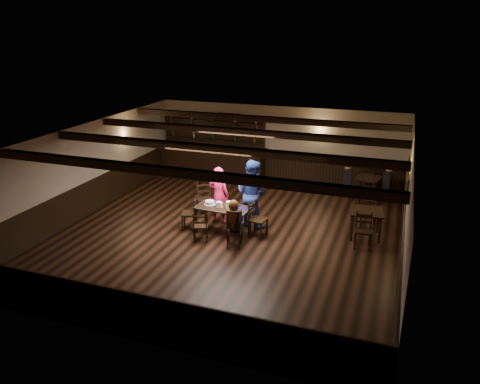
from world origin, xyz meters
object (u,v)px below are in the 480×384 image
(cake, at_px, (210,203))
(bar_counter, at_px, (212,156))
(dining_table, at_px, (223,210))
(woman_pink, at_px, (219,195))
(man_blue, at_px, (252,193))
(chair_near_right, at_px, (234,231))
(chair_near_left, at_px, (200,225))

(cake, bearing_deg, bar_counter, 111.92)
(dining_table, height_order, woman_pink, woman_pink)
(man_blue, bearing_deg, chair_near_right, 107.20)
(dining_table, relative_size, chair_near_left, 1.83)
(dining_table, bearing_deg, woman_pink, 119.97)
(woman_pink, bearing_deg, cake, 89.31)
(chair_near_left, xyz_separation_m, bar_counter, (-1.96, 5.52, 0.25))
(chair_near_right, distance_m, cake, 1.35)
(man_blue, distance_m, bar_counter, 5.00)
(chair_near_left, height_order, woman_pink, woman_pink)
(chair_near_right, height_order, bar_counter, bar_counter)
(woman_pink, bearing_deg, chair_near_left, 93.46)
(chair_near_left, bearing_deg, woman_pink, 90.98)
(dining_table, relative_size, bar_counter, 0.36)
(dining_table, distance_m, chair_near_right, 0.97)
(man_blue, bearing_deg, chair_near_left, 73.73)
(dining_table, height_order, chair_near_left, chair_near_left)
(chair_near_right, height_order, man_blue, man_blue)
(chair_near_left, distance_m, woman_pink, 1.41)
(dining_table, xyz_separation_m, chair_near_right, (0.59, -0.74, -0.20))
(chair_near_left, bearing_deg, man_blue, 57.30)
(man_blue, xyz_separation_m, bar_counter, (-2.89, 4.07, -0.24))
(cake, relative_size, bar_counter, 0.08)
(dining_table, xyz_separation_m, woman_pink, (-0.38, 0.67, 0.17))
(chair_near_left, bearing_deg, bar_counter, 109.55)
(chair_near_right, distance_m, bar_counter, 6.29)
(dining_table, xyz_separation_m, cake, (-0.42, 0.08, 0.14))
(chair_near_left, xyz_separation_m, chair_near_right, (0.95, -0.04, -0.02))
(dining_table, xyz_separation_m, man_blue, (0.57, 0.75, 0.30))
(woman_pink, relative_size, man_blue, 0.86)
(cake, bearing_deg, dining_table, -11.27)
(chair_near_right, relative_size, bar_counter, 0.19)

